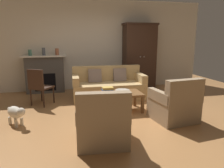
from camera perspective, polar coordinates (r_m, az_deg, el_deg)
The scene contains 15 objects.
ground_plane at distance 4.55m, azimuth 0.12°, elevation -8.17°, with size 9.60×9.60×0.00m, color #B27A47.
back_wall at distance 6.78m, azimuth -4.81°, elevation 10.60°, with size 7.20×0.10×2.80m, color silver.
fireplace at distance 6.56m, azimuth -17.89°, elevation 2.70°, with size 1.26×0.48×1.12m.
armoire at distance 6.82m, azimuth 7.47°, elevation 7.55°, with size 1.06×0.57×2.08m.
couch at distance 5.65m, azimuth -1.00°, elevation -0.75°, with size 1.94×0.89×0.86m.
coffee_table at distance 4.62m, azimuth 1.35°, elevation -3.11°, with size 1.10×0.60×0.42m.
fruit_bowl at distance 4.63m, azimuth 2.89°, elevation -2.00°, with size 0.32×0.32×0.06m, color beige.
book_stack at distance 4.61m, azimuth -1.27°, elevation -1.64°, with size 0.26×0.19×0.12m.
mantel_vase_jade at distance 6.52m, azimuth -21.63°, elevation 8.03°, with size 0.10×0.10×0.17m, color slate.
mantel_vase_slate at distance 6.47m, azimuth -18.29°, elevation 8.47°, with size 0.09×0.09×0.22m, color #565B66.
mantel_vase_terracotta at distance 6.45m, azimuth -14.89°, elevation 8.56°, with size 0.11×0.11×0.20m, color #A86042.
armchair_near_left at distance 3.24m, azimuth -2.66°, elevation -10.88°, with size 0.85×0.84×0.88m.
armchair_near_right at distance 4.27m, azimuth 16.89°, elevation -5.63°, with size 0.86×0.86×0.88m.
side_chair_wooden at distance 5.28m, azimuth -19.40°, elevation -0.22°, with size 0.61×0.61×0.90m.
dog at distance 4.29m, azimuth -24.96°, elevation -7.19°, with size 0.42×0.48×0.39m.
Camera 1 is at (-0.96, -4.16, 1.59)m, focal length 33.23 mm.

